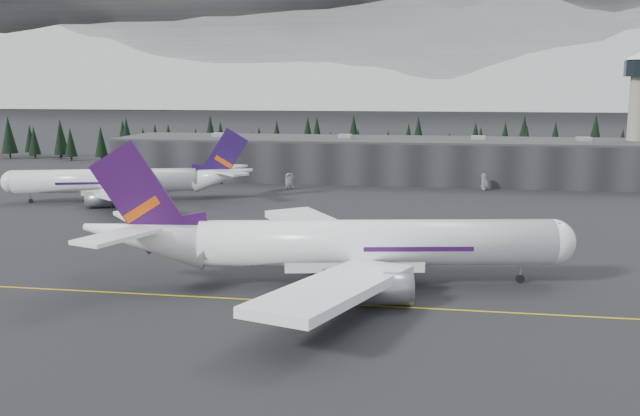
% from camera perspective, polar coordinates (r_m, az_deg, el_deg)
% --- Properties ---
extents(ground, '(1400.00, 1400.00, 0.00)m').
position_cam_1_polar(ground, '(98.17, -1.96, -7.16)').
color(ground, black).
rests_on(ground, ground).
extents(taxiline, '(400.00, 0.40, 0.02)m').
position_cam_1_polar(taxiline, '(96.30, -2.20, -7.50)').
color(taxiline, gold).
rests_on(taxiline, ground).
extents(terminal, '(160.00, 30.00, 12.60)m').
position_cam_1_polar(terminal, '(218.93, 4.60, 3.93)').
color(terminal, black).
rests_on(terminal, ground).
extents(control_tower, '(10.00, 10.00, 37.70)m').
position_cam_1_polar(control_tower, '(227.05, 24.12, 7.66)').
color(control_tower, gray).
rests_on(control_tower, ground).
extents(treeline, '(360.00, 20.00, 15.00)m').
position_cam_1_polar(treeline, '(255.54, 5.34, 5.04)').
color(treeline, black).
rests_on(treeline, ground).
extents(mountain_ridge, '(4400.00, 900.00, 420.00)m').
position_cam_1_polar(mountain_ridge, '(1092.50, 8.70, 8.22)').
color(mountain_ridge, white).
rests_on(mountain_ridge, ground).
extents(jet_main, '(71.05, 65.01, 21.07)m').
position_cam_1_polar(jet_main, '(103.23, 1.09, -2.89)').
color(jet_main, white).
rests_on(jet_main, ground).
extents(jet_parked, '(60.36, 54.70, 18.15)m').
position_cam_1_polar(jet_parked, '(183.26, -15.08, 2.11)').
color(jet_parked, silver).
rests_on(jet_parked, ground).
extents(gse_vehicle_a, '(4.08, 5.01, 1.27)m').
position_cam_1_polar(gse_vehicle_a, '(198.29, -2.48, 1.69)').
color(gse_vehicle_a, '#BABABC').
rests_on(gse_vehicle_a, ground).
extents(gse_vehicle_b, '(5.02, 2.87, 1.61)m').
position_cam_1_polar(gse_vehicle_b, '(201.24, 13.01, 1.62)').
color(gse_vehicle_b, silver).
rests_on(gse_vehicle_b, ground).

